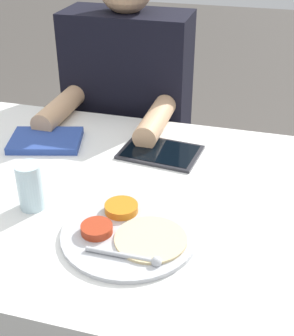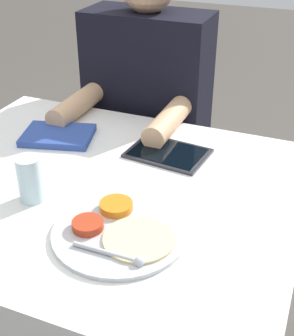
# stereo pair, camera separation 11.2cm
# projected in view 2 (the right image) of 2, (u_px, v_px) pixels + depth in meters

# --- Properties ---
(dining_table) EXTENTS (1.02, 0.84, 0.77)m
(dining_table) POSITION_uv_depth(u_px,v_px,m) (102.00, 293.00, 1.37)
(dining_table) COLOR silver
(dining_table) RESTS_ON ground_plane
(thali_tray) EXTENTS (0.29, 0.29, 0.03)m
(thali_tray) POSITION_uv_depth(u_px,v_px,m) (119.00, 230.00, 1.00)
(thali_tray) COLOR #B7BABF
(thali_tray) RESTS_ON dining_table
(red_notebook) EXTENTS (0.23, 0.19, 0.02)m
(red_notebook) POSITION_uv_depth(u_px,v_px,m) (58.00, 136.00, 1.38)
(red_notebook) COLOR silver
(red_notebook) RESTS_ON dining_table
(tablet_device) EXTENTS (0.23, 0.17, 0.01)m
(tablet_device) POSITION_uv_depth(u_px,v_px,m) (168.00, 153.00, 1.30)
(tablet_device) COLOR #28282D
(tablet_device) RESTS_ON dining_table
(person_diner) EXTENTS (0.42, 0.46, 1.23)m
(person_diner) POSITION_uv_depth(u_px,v_px,m) (147.00, 147.00, 1.75)
(person_diner) COLOR black
(person_diner) RESTS_ON ground_plane
(drinking_glass) EXTENTS (0.06, 0.06, 0.11)m
(drinking_glass) POSITION_uv_depth(u_px,v_px,m) (30.00, 179.00, 1.09)
(drinking_glass) COLOR silver
(drinking_glass) RESTS_ON dining_table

